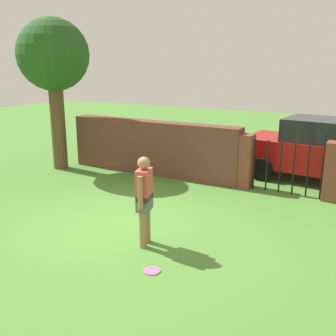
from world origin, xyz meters
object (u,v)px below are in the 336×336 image
person (144,197)px  car (323,151)px  tree (53,58)px  frisbee_pink (152,271)px

person → car: bearing=-36.2°
tree → frisbee_pink: size_ratio=16.42×
person → car: size_ratio=0.37×
car → frisbee_pink: size_ratio=16.14×
person → frisbee_pink: 1.32m
car → person: bearing=75.3°
tree → person: tree is taller
person → tree: bearing=41.7°
frisbee_pink → person: bearing=128.4°
person → car: (2.15, 5.66, -0.04)m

